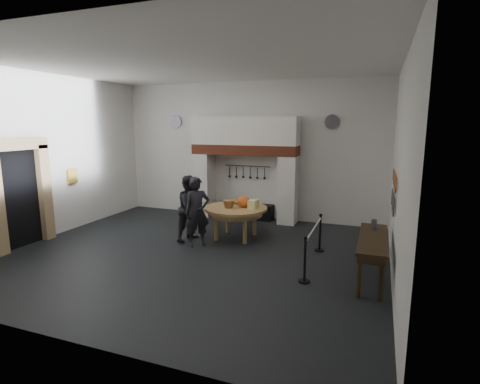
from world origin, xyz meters
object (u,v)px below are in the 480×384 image
at_px(work_table, 236,208).
at_px(barrier_post_far, 320,234).
at_px(visitor_near, 197,212).
at_px(visitor_far, 191,208).
at_px(barrier_post_near, 305,261).
at_px(iron_range, 245,211).
at_px(side_table, 373,239).

xyz_separation_m(work_table, barrier_post_far, (2.37, -0.29, -0.39)).
distance_m(visitor_near, visitor_far, 0.57).
bearing_deg(barrier_post_near, visitor_far, 153.98).
height_order(work_table, barrier_post_near, barrier_post_near).
relative_size(barrier_post_near, barrier_post_far, 1.00).
relative_size(iron_range, visitor_near, 1.05).
xyz_separation_m(iron_range, barrier_post_far, (2.85, -2.42, 0.20)).
distance_m(iron_range, barrier_post_near, 5.26).
bearing_deg(work_table, iron_range, 102.70).
height_order(barrier_post_near, barrier_post_far, same).
bearing_deg(visitor_far, side_table, -86.83).
distance_m(side_table, barrier_post_near, 1.45).
height_order(work_table, barrier_post_far, barrier_post_far).
height_order(work_table, visitor_far, visitor_far).
bearing_deg(iron_range, visitor_near, -93.73).
bearing_deg(barrier_post_far, visitor_near, -166.82).
relative_size(side_table, barrier_post_near, 2.44).
bearing_deg(barrier_post_far, visitor_far, -174.79).
distance_m(work_table, visitor_near, 1.21).
height_order(visitor_near, barrier_post_near, visitor_near).
relative_size(visitor_near, barrier_post_far, 2.02).
height_order(visitor_near, visitor_far, visitor_near).
bearing_deg(work_table, visitor_near, -124.36).
height_order(side_table, barrier_post_far, same).
bearing_deg(side_table, barrier_post_far, 131.93).
bearing_deg(barrier_post_far, iron_range, 139.66).
height_order(iron_range, side_table, side_table).
distance_m(iron_range, visitor_far, 2.87).
height_order(work_table, side_table, side_table).
bearing_deg(visitor_near, iron_range, 45.81).
distance_m(work_table, visitor_far, 1.24).
bearing_deg(visitor_far, work_table, -44.91).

